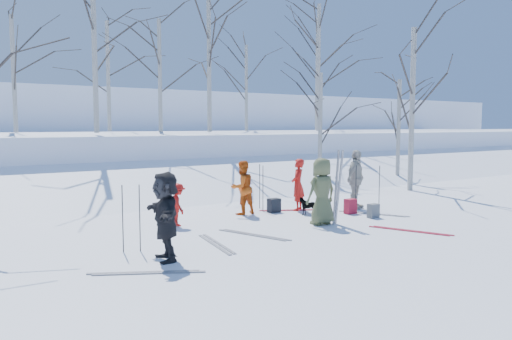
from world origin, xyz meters
TOP-DOWN VIEW (x-y plane):
  - ground at (0.00, 0.00)m, footprint 120.00×120.00m
  - snow_ramp at (0.00, 7.00)m, footprint 70.00×9.49m
  - snow_plateau at (0.00, 17.00)m, footprint 70.00×18.00m
  - far_hill at (0.00, 38.00)m, footprint 90.00×30.00m
  - skier_olive_center at (0.85, -0.22)m, footprint 0.84×0.56m
  - skier_red_north at (1.66, 1.77)m, footprint 0.66×0.62m
  - skier_redor_behind at (-0.05, 2.12)m, footprint 0.78×0.64m
  - skier_red_seated at (-2.24, 1.66)m, footprint 0.51×0.75m
  - skier_cream_east at (3.31, 1.05)m, footprint 1.12×0.79m
  - skier_grey_west at (-3.78, -1.14)m, footprint 0.83×1.61m
  - dog at (1.44, 0.98)m, footprint 0.58×0.62m
  - upright_ski_left at (1.14, -0.42)m, footprint 0.10×0.16m
  - upright_ski_right at (1.21, -0.45)m, footprint 0.11×0.23m
  - ski_pair_a at (3.05, 0.07)m, footprint 1.75×2.06m
  - ski_pair_b at (2.06, -2.00)m, footprint 1.55×2.04m
  - ski_pair_c at (-2.41, -0.58)m, footprint 0.83×1.97m
  - ski_pair_d at (-4.41, -1.73)m, footprint 1.78×2.07m
  - ski_pair_e at (1.54, 1.83)m, footprint 1.72×2.06m
  - ski_pair_f at (-1.27, -0.30)m, footprint 1.38×2.02m
  - ski_pole_a at (3.54, 0.32)m, footprint 0.02×0.02m
  - ski_pole_b at (-4.25, -0.13)m, footprint 0.02×0.02m
  - ski_pole_c at (3.05, 0.79)m, footprint 0.02×0.02m
  - ski_pole_d at (0.93, 2.69)m, footprint 0.02×0.02m
  - ski_pole_e at (0.70, 2.18)m, footprint 0.02×0.02m
  - ski_pole_f at (-2.57, 1.74)m, footprint 0.02×0.02m
  - ski_pole_g at (-3.95, -0.24)m, footprint 0.02×0.02m
  - backpack_red at (2.55, 0.49)m, footprint 0.32×0.22m
  - backpack_grey at (2.62, -0.31)m, footprint 0.30×0.20m
  - backpack_dark at (0.88, 1.89)m, footprint 0.34×0.24m
  - birch_plateau_b at (10.41, 11.00)m, footprint 5.30×5.30m
  - birch_plateau_c at (13.10, 14.24)m, footprint 5.41×5.41m
  - birch_plateau_d at (1.45, 11.33)m, footprint 4.08×4.08m
  - birch_plateau_e at (6.78, 12.52)m, footprint 3.72×3.72m
  - birch_plateau_f at (-1.61, 10.58)m, footprint 5.29×5.29m
  - birch_plateau_h at (0.43, 15.39)m, footprint 4.42×4.42m
  - birch_plateau_i at (3.55, 10.62)m, footprint 5.04×5.04m
  - birch_plateau_j at (-4.22, 12.95)m, footprint 3.94×3.94m
  - birch_edge_b at (8.10, 2.91)m, footprint 4.92×4.92m
  - birch_edge_c at (9.96, 5.11)m, footprint 3.74×3.74m
  - birch_edge_e at (6.20, 6.00)m, footprint 3.84×3.84m

SIDE VIEW (x-z plane):
  - ground at x=0.00m, z-range 0.00..0.00m
  - ski_pair_a at x=3.05m, z-range 0.00..0.02m
  - ski_pair_b at x=2.06m, z-range 0.00..0.02m
  - ski_pair_c at x=-2.41m, z-range 0.00..0.02m
  - ski_pair_d at x=-4.41m, z-range 0.00..0.02m
  - ski_pair_e at x=1.54m, z-range 0.00..0.02m
  - ski_pair_f at x=-1.27m, z-range 0.00..0.02m
  - snow_ramp at x=0.00m, z-range -1.91..2.21m
  - backpack_grey at x=2.62m, z-range 0.00..0.38m
  - backpack_dark at x=0.88m, z-range 0.00..0.40m
  - backpack_red at x=2.55m, z-range 0.00..0.42m
  - dog at x=1.44m, z-range 0.00..0.49m
  - skier_red_seated at x=-2.24m, z-range 0.00..1.07m
  - ski_pole_a at x=3.54m, z-range 0.00..1.34m
  - ski_pole_b at x=-4.25m, z-range 0.00..1.34m
  - ski_pole_c at x=3.05m, z-range 0.00..1.34m
  - ski_pole_d at x=0.93m, z-range 0.00..1.34m
  - ski_pole_e at x=0.70m, z-range 0.00..1.34m
  - ski_pole_f at x=-2.57m, z-range 0.00..1.34m
  - ski_pole_g at x=-3.95m, z-range 0.00..1.34m
  - skier_redor_behind at x=-0.05m, z-range 0.00..1.52m
  - skier_red_north at x=1.66m, z-range 0.00..1.53m
  - skier_grey_west at x=-3.78m, z-range 0.00..1.66m
  - skier_olive_center at x=0.85m, z-range 0.00..1.69m
  - skier_cream_east at x=3.31m, z-range 0.00..1.77m
  - upright_ski_left at x=1.14m, z-range 0.00..1.90m
  - upright_ski_right at x=1.21m, z-range 0.00..1.90m
  - snow_plateau at x=0.00m, z-range -0.10..2.10m
  - far_hill at x=0.00m, z-range -1.00..5.00m
  - birch_edge_c at x=9.96m, z-range 0.00..4.49m
  - birch_edge_e at x=6.20m, z-range 0.00..4.64m
  - birch_edge_b at x=8.10m, z-range 0.00..6.17m
  - birch_plateau_e at x=6.78m, z-range 2.20..6.66m
  - birch_plateau_j at x=-4.22m, z-range 2.20..6.96m
  - birch_plateau_d at x=1.45m, z-range 2.20..7.17m
  - birch_plateau_h at x=0.43m, z-range 2.20..7.65m
  - birch_plateau_i at x=3.55m, z-range 2.20..8.55m
  - birch_plateau_f at x=-1.61m, z-range 2.20..8.91m
  - birch_plateau_b at x=10.41m, z-range 2.20..8.92m
  - birch_plateau_c at x=13.10m, z-range 2.20..9.07m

